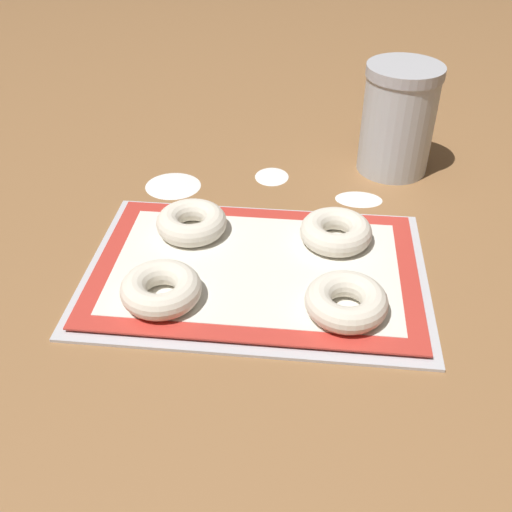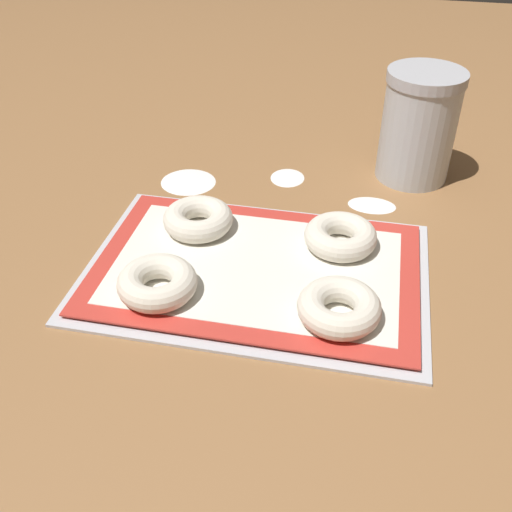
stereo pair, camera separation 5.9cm
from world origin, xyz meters
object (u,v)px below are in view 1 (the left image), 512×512
at_px(bagel_back_left, 192,222).
at_px(flour_canister, 398,119).
at_px(bagel_front_left, 161,289).
at_px(bagel_back_right, 336,232).
at_px(baking_tray, 256,270).
at_px(bagel_front_right, 346,301).

bearing_deg(bagel_back_left, flour_canister, 38.95).
xyz_separation_m(bagel_front_left, bagel_back_right, (0.20, 0.14, 0.00)).
relative_size(bagel_back_left, flour_canister, 0.56).
bearing_deg(baking_tray, bagel_back_left, 145.05).
bearing_deg(baking_tray, bagel_front_left, -144.09).
bearing_deg(bagel_front_right, bagel_back_left, 145.61).
height_order(baking_tray, bagel_back_right, bagel_back_right).
height_order(bagel_front_right, flour_canister, flour_canister).
bearing_deg(flour_canister, bagel_front_left, -128.43).
bearing_deg(bagel_front_right, bagel_back_right, 94.71).
bearing_deg(bagel_back_left, bagel_back_right, -0.49).
xyz_separation_m(bagel_back_left, flour_canister, (0.28, 0.23, 0.06)).
distance_m(baking_tray, bagel_front_left, 0.13).
distance_m(bagel_front_left, bagel_back_left, 0.14).
bearing_deg(bagel_front_left, bagel_back_right, 34.44).
height_order(baking_tray, bagel_front_left, bagel_front_left).
xyz_separation_m(baking_tray, bagel_front_left, (-0.10, -0.07, 0.02)).
bearing_deg(bagel_back_left, bagel_front_left, -93.73).
relative_size(baking_tray, bagel_front_left, 4.52).
relative_size(bagel_front_left, flour_canister, 0.56).
xyz_separation_m(bagel_front_left, bagel_back_left, (0.01, 0.14, 0.00)).
relative_size(baking_tray, bagel_back_right, 4.52).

